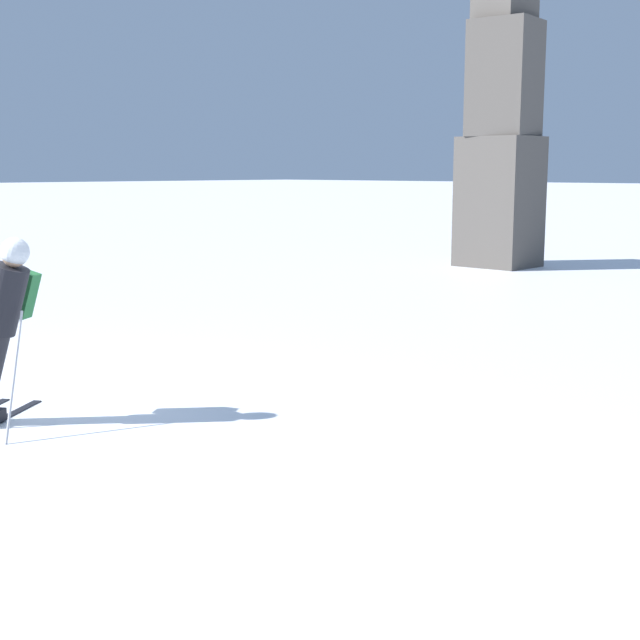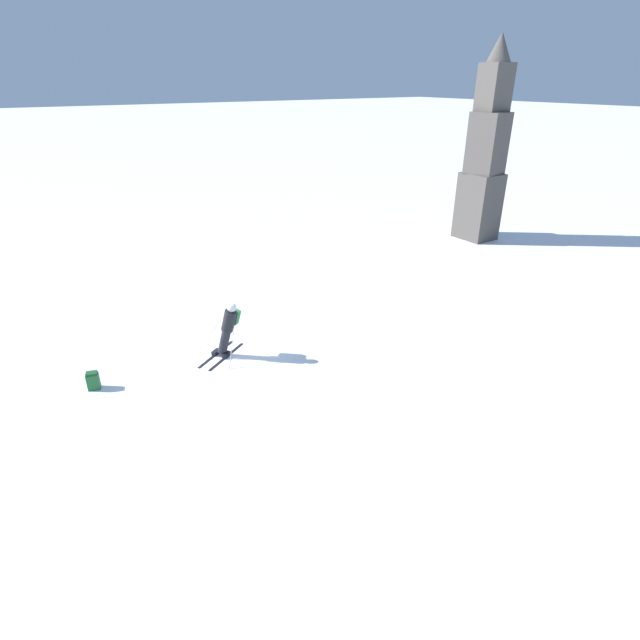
{
  "view_description": "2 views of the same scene",
  "coord_description": "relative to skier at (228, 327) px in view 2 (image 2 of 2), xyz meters",
  "views": [
    {
      "loc": [
        8.25,
        -3.67,
        2.39
      ],
      "look_at": [
        1.33,
        3.58,
        0.7
      ],
      "focal_mm": 50.0,
      "sensor_mm": 36.0,
      "label": 1
    },
    {
      "loc": [
        12.41,
        -4.53,
        7.37
      ],
      "look_at": [
        1.09,
        2.88,
        0.76
      ],
      "focal_mm": 28.0,
      "sensor_mm": 36.0,
      "label": 2
    }
  ],
  "objects": [
    {
      "name": "skier",
      "position": [
        0.0,
        0.0,
        0.0
      ],
      "size": [
        1.51,
        1.7,
        1.82
      ],
      "rotation": [
        0.0,
        0.0,
        0.58
      ],
      "color": "black",
      "rests_on": "ground"
    },
    {
      "name": "spare_backpack",
      "position": [
        -0.45,
        -3.66,
        -0.76
      ],
      "size": [
        0.3,
        0.35,
        0.5
      ],
      "rotation": [
        0.0,
        0.0,
        4.41
      ],
      "color": "#236633",
      "rests_on": "ground"
    },
    {
      "name": "ground_plane",
      "position": [
        -0.44,
        -0.19,
        -1.0
      ],
      "size": [
        300.0,
        300.0,
        0.0
      ],
      "primitive_type": "plane",
      "color": "white"
    },
    {
      "name": "rock_pillar",
      "position": [
        -4.32,
        15.3,
        2.82
      ],
      "size": [
        1.76,
        1.55,
        9.12
      ],
      "color": "#4C4742",
      "rests_on": "ground"
    }
  ]
}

